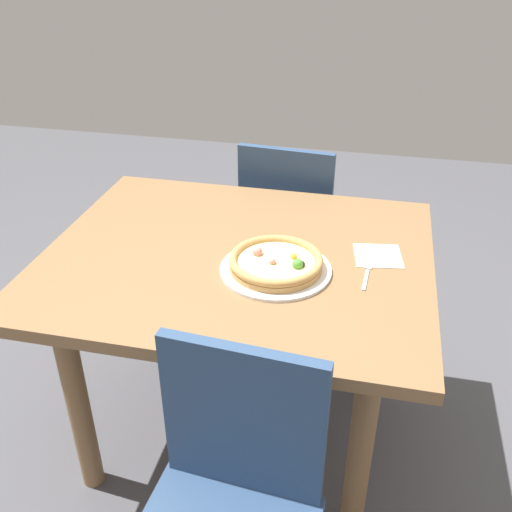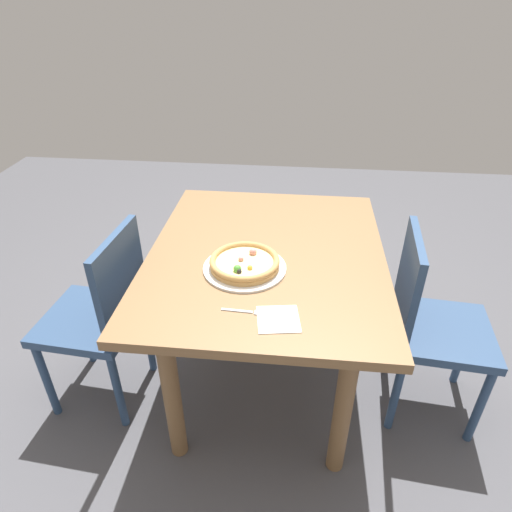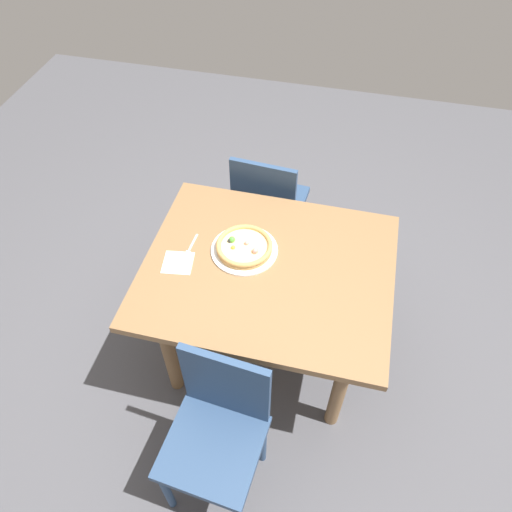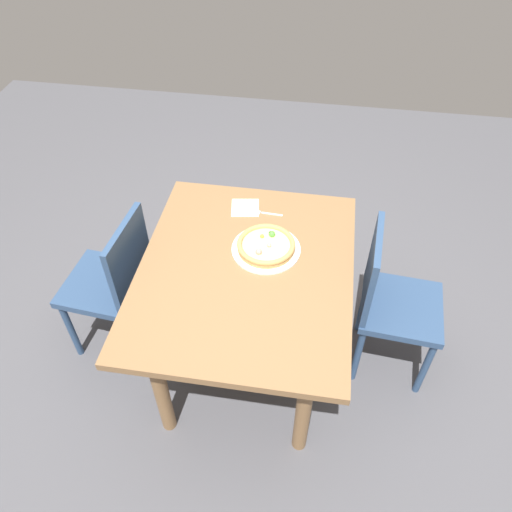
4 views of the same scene
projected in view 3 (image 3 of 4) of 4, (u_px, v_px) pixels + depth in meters
The scene contains 8 objects.
ground_plane at pixel (266, 349), 2.86m from camera, with size 6.00×6.00×0.00m, color #4C4C51.
dining_table at pixel (268, 282), 2.37m from camera, with size 1.18×0.97×0.76m.
chair_near at pixel (268, 205), 2.96m from camera, with size 0.43×0.43×0.89m.
chair_far at pixel (218, 429), 2.05m from camera, with size 0.43×0.43×0.89m.
plate at pixel (244, 250), 2.35m from camera, with size 0.33×0.33×0.01m, color white.
pizza at pixel (244, 246), 2.33m from camera, with size 0.27×0.27×0.05m.
fork at pixel (190, 248), 2.36m from camera, with size 0.02×0.17×0.00m.
napkin at pixel (178, 263), 2.30m from camera, with size 0.14×0.14×0.00m, color white.
Camera 3 is at (-0.28, 1.43, 2.52)m, focal length 33.98 mm.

